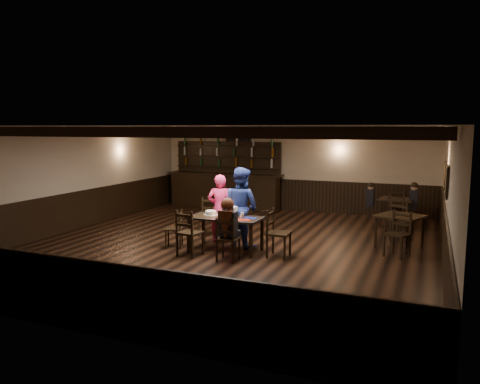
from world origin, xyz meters
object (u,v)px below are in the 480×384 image
at_px(chair_near_left, 187,230).
at_px(bar_counter, 225,186).
at_px(woman_pink, 220,209).
at_px(man_blue, 241,207).
at_px(dining_table, 226,221).
at_px(chair_near_right, 227,236).
at_px(cake, 211,213).

distance_m(chair_near_left, bar_counter, 6.22).
bearing_deg(woman_pink, man_blue, 148.81).
bearing_deg(dining_table, man_blue, 73.33).
distance_m(woman_pink, bar_counter, 4.97).
relative_size(chair_near_right, bar_counter, 0.22).
distance_m(dining_table, chair_near_left, 0.92).
bearing_deg(dining_table, bar_counter, 114.26).
height_order(chair_near_right, cake, chair_near_right).
bearing_deg(woman_pink, dining_table, 106.43).
bearing_deg(bar_counter, cake, -69.22).
distance_m(chair_near_left, cake, 0.86).
distance_m(dining_table, woman_pink, 0.79).
relative_size(chair_near_left, chair_near_right, 1.10).
bearing_deg(chair_near_left, bar_counter, 106.88).
bearing_deg(woman_pink, bar_counter, -84.94).
height_order(chair_near_left, cake, chair_near_left).
relative_size(chair_near_right, cake, 2.90).
height_order(dining_table, bar_counter, bar_counter).
height_order(chair_near_right, man_blue, man_blue).
bearing_deg(bar_counter, man_blue, -62.05).
bearing_deg(dining_table, chair_near_left, -127.11).
xyz_separation_m(chair_near_right, bar_counter, (-2.71, 5.98, 0.20)).
xyz_separation_m(woman_pink, bar_counter, (-1.92, 4.58, -0.08)).
xyz_separation_m(cake, bar_counter, (-1.95, 5.14, -0.07)).
xyz_separation_m(chair_near_left, bar_counter, (-1.81, 5.95, 0.15)).
bearing_deg(man_blue, dining_table, 94.37).
height_order(cake, bar_counter, bar_counter).
xyz_separation_m(dining_table, man_blue, (0.15, 0.50, 0.23)).
bearing_deg(cake, man_blue, 36.52).
bearing_deg(chair_near_right, woman_pink, 119.51).
distance_m(man_blue, bar_counter, 5.35).
bearing_deg(chair_near_left, woman_pink, 85.28).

